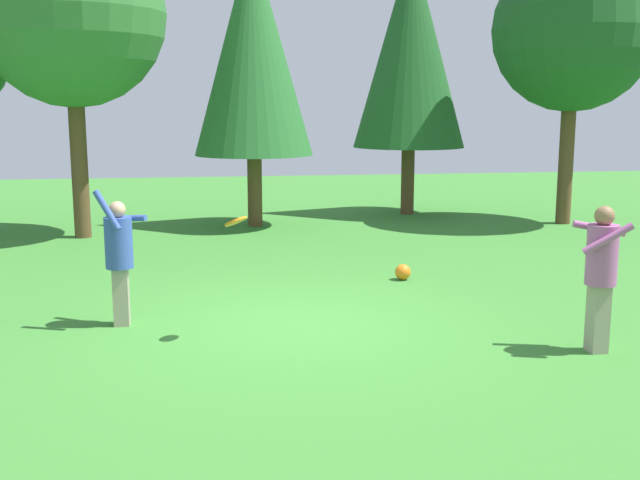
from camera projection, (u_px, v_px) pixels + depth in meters
ground_plane at (298, 326)px, 9.50m from camera, size 40.00×40.00×0.00m
person_thrower at (119, 252)px, 9.38m from camera, size 0.63×0.64×1.72m
person_catcher at (601, 267)px, 8.34m from camera, size 0.65×0.61×1.64m
frisbee at (236, 221)px, 8.72m from camera, size 0.37×0.37×0.14m
ball_orange at (403, 272)px, 11.95m from camera, size 0.25×0.25×0.25m
tree_right at (410, 47)px, 18.43m from camera, size 2.73×2.73×6.53m
tree_far_right at (573, 31)px, 16.87m from camera, size 3.58×3.58×6.12m
tree_left at (71, 14)px, 15.00m from camera, size 3.72×3.72×6.36m
tree_center at (253, 49)px, 16.57m from camera, size 2.62×2.62×6.27m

